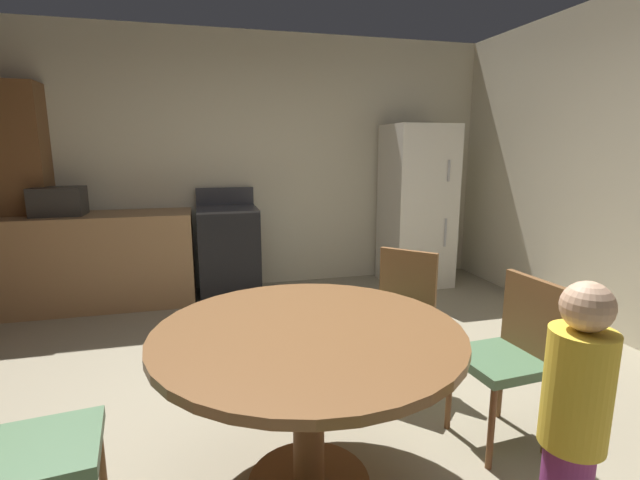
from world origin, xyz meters
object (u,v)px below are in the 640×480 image
object	(u,v)px
dining_table	(308,362)
person_child	(573,423)
refrigerator	(416,206)
microwave	(58,201)
chair_east	(511,350)
chair_northeast	(400,310)
oven_range	(229,251)
chair_west	(17,443)

from	to	relation	value
dining_table	person_child	xyz separation A→B (m)	(0.80, -0.62, -0.03)
refrigerator	microwave	world-z (taller)	refrigerator
person_child	microwave	bearing A→B (deg)	-16.65
dining_table	chair_east	world-z (taller)	chair_east
refrigerator	chair_east	size ratio (longest dim) A/B	2.02
dining_table	person_child	size ratio (longest dim) A/B	1.21
chair_northeast	person_child	size ratio (longest dim) A/B	0.80
oven_range	chair_west	bearing A→B (deg)	-106.89
oven_range	chair_west	size ratio (longest dim) A/B	1.26
refrigerator	chair_west	xyz separation A→B (m)	(-2.98, -2.97, -0.38)
chair_west	chair_northeast	world-z (taller)	same
refrigerator	chair_northeast	size ratio (longest dim) A/B	2.02
microwave	chair_northeast	world-z (taller)	microwave
microwave	chair_east	world-z (taller)	microwave
chair_east	chair_northeast	xyz separation A→B (m)	(-0.31, 0.68, 0.00)
refrigerator	oven_range	bearing A→B (deg)	178.51
dining_table	chair_northeast	distance (m)	1.10
oven_range	refrigerator	size ratio (longest dim) A/B	0.62
refrigerator	chair_west	distance (m)	4.22
microwave	chair_northeast	distance (m)	3.30
dining_table	chair_northeast	xyz separation A→B (m)	(0.78, 0.76, -0.11)
dining_table	chair_west	size ratio (longest dim) A/B	1.52
chair_west	microwave	bearing A→B (deg)	94.44
refrigerator	chair_east	xyz separation A→B (m)	(-0.82, -2.75, -0.38)
microwave	dining_table	world-z (taller)	microwave
chair_east	microwave	bearing A→B (deg)	-49.62
oven_range	chair_west	world-z (taller)	oven_range
dining_table	chair_northeast	world-z (taller)	chair_northeast
chair_east	oven_range	bearing A→B (deg)	-70.25
chair_east	dining_table	bearing A→B (deg)	0.00
person_child	chair_northeast	bearing A→B (deg)	-51.25
dining_table	chair_west	xyz separation A→B (m)	(-1.08, -0.13, -0.11)
microwave	chair_west	size ratio (longest dim) A/B	0.51
refrigerator	chair_northeast	bearing A→B (deg)	-118.40
chair_northeast	person_child	distance (m)	1.39
dining_table	chair_east	xyz separation A→B (m)	(1.09, 0.08, -0.11)
dining_table	chair_northeast	bearing A→B (deg)	44.29
refrigerator	dining_table	world-z (taller)	refrigerator
microwave	oven_range	bearing A→B (deg)	0.14
oven_range	microwave	world-z (taller)	microwave
chair_west	oven_range	bearing A→B (deg)	66.24
refrigerator	chair_east	world-z (taller)	refrigerator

